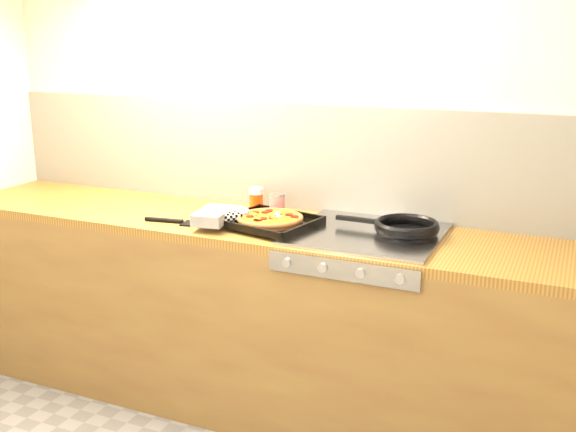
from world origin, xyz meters
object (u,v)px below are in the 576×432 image
at_px(tomato_can, 277,205).
at_px(juice_glass, 256,199).
at_px(frying_pan, 405,228).
at_px(pizza_on_tray, 255,218).

height_order(tomato_can, juice_glass, juice_glass).
bearing_deg(frying_pan, juice_glass, 170.55).
height_order(frying_pan, tomato_can, tomato_can).
bearing_deg(pizza_on_tray, tomato_can, 88.82).
xyz_separation_m(pizza_on_tray, juice_glass, (-0.12, 0.25, 0.02)).
bearing_deg(juice_glass, pizza_on_tray, -64.38).
bearing_deg(tomato_can, juice_glass, 163.84).
bearing_deg(frying_pan, tomato_can, 171.93).
distance_m(frying_pan, juice_glass, 0.76).
bearing_deg(tomato_can, pizza_on_tray, -91.18).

